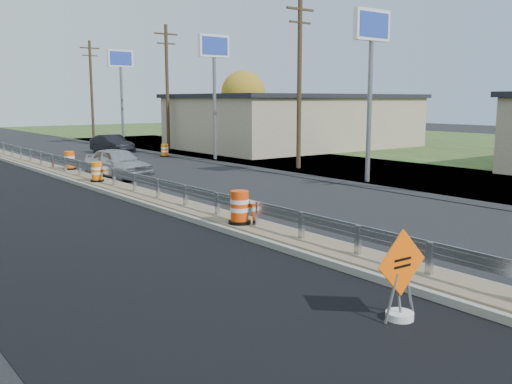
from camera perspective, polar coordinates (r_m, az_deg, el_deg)
ground at (r=18.35m, az=-3.87°, el=-2.95°), size 140.00×140.00×0.00m
grass_verge_far at (r=47.24m, az=20.44°, el=3.99°), size 40.00×120.00×0.03m
median at (r=25.28m, az=-13.99°, el=0.42°), size 1.60×55.00×0.23m
guardrail at (r=26.11m, az=-14.93°, el=2.02°), size 0.10×46.15×0.72m
retail_building_near at (r=46.69m, az=3.98°, el=7.13°), size 18.50×12.50×4.27m
pylon_sign_south at (r=27.31m, az=11.48°, el=14.55°), size 2.20×0.30×7.90m
pylon_sign_mid at (r=37.17m, az=-4.22°, el=13.25°), size 2.20×0.30×7.90m
pylon_sign_north at (r=49.44m, az=-13.39°, el=12.03°), size 2.20×0.30×7.90m
utility_pole_smid at (r=32.15m, az=4.36°, el=11.13°), size 1.90×0.26×9.40m
utility_pole_nmid at (r=44.46m, az=-8.88°, el=10.52°), size 1.90×0.26×9.40m
utility_pole_north at (r=58.05m, az=-16.13°, el=9.95°), size 1.90×0.26×9.40m
tree_far_yellow at (r=60.72m, az=-1.29°, el=9.89°), size 4.62×4.62×6.86m
caution_sign at (r=10.55m, az=14.24°, el=-10.16°), size 1.20×0.50×1.65m
barrel_median_near at (r=16.85m, az=-1.65°, el=-1.60°), size 0.67×0.67×0.98m
barrel_median_mid at (r=26.48m, az=-15.63°, el=1.92°), size 0.60×0.60×0.87m
barrel_median_far at (r=31.45m, az=-18.15°, el=2.99°), size 0.65×0.65×0.95m
barrel_shoulder_mid at (r=39.38m, az=-9.12°, el=4.11°), size 0.59×0.59×0.87m
car_silver at (r=29.17m, az=-13.64°, el=2.84°), size 2.28×4.55×1.49m
car_dark_mid at (r=42.33m, az=-14.20°, el=4.65°), size 1.84×4.25×1.36m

